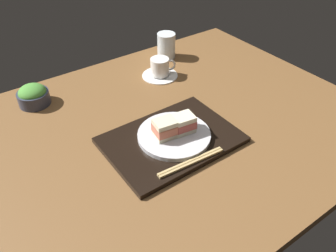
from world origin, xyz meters
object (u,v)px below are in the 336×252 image
(sandwich_plate, at_px, (174,135))
(drinking_glass, at_px, (166,46))
(salad_bowl, at_px, (33,95))
(sandwich_far, at_px, (183,123))
(sandwich_near, at_px, (165,129))
(coffee_cup, at_px, (160,69))
(chopsticks_pair, at_px, (191,162))

(sandwich_plate, bearing_deg, drinking_glass, 57.10)
(salad_bowl, bearing_deg, sandwich_far, -55.75)
(sandwich_near, distance_m, coffee_cup, 0.40)
(sandwich_far, bearing_deg, chopsticks_pair, -117.26)
(sandwich_far, relative_size, coffee_cup, 0.50)
(sandwich_plate, distance_m, sandwich_far, 0.05)
(sandwich_far, relative_size, salad_bowl, 0.65)
(sandwich_near, distance_m, sandwich_far, 0.06)
(sandwich_plate, bearing_deg, chopsticks_pair, -103.41)
(sandwich_near, relative_size, chopsticks_pair, 0.33)
(sandwich_plate, xyz_separation_m, chopsticks_pair, (-0.03, -0.12, -0.00))
(sandwich_near, xyz_separation_m, chopsticks_pair, (0.00, -0.12, -0.04))
(salad_bowl, height_order, coffee_cup, coffee_cup)
(chopsticks_pair, xyz_separation_m, drinking_glass, (0.33, 0.58, 0.03))
(chopsticks_pair, bearing_deg, coffee_cup, 65.05)
(sandwich_near, bearing_deg, sandwich_far, -10.48)
(sandwich_far, height_order, salad_bowl, sandwich_far)
(sandwich_near, bearing_deg, chopsticks_pair, -89.21)
(sandwich_plate, xyz_separation_m, salad_bowl, (-0.27, 0.44, 0.01))
(sandwich_far, distance_m, salad_bowl, 0.54)
(sandwich_near, distance_m, chopsticks_pair, 0.13)
(sandwich_far, distance_m, drinking_glass, 0.54)
(sandwich_far, bearing_deg, sandwich_near, 169.52)
(coffee_cup, distance_m, drinking_glass, 0.16)
(chopsticks_pair, distance_m, drinking_glass, 0.66)
(sandwich_near, xyz_separation_m, coffee_cup, (0.22, 0.34, -0.03))
(sandwich_plate, distance_m, sandwich_near, 0.05)
(sandwich_plate, height_order, salad_bowl, salad_bowl)
(sandwich_near, distance_m, drinking_glass, 0.56)
(chopsticks_pair, bearing_deg, sandwich_plate, 76.59)
(salad_bowl, height_order, chopsticks_pair, salad_bowl)
(chopsticks_pair, bearing_deg, sandwich_far, 62.74)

